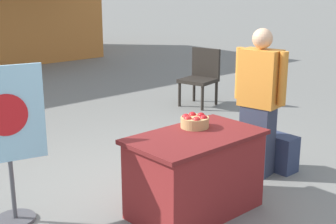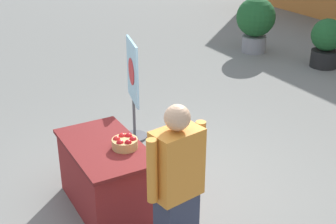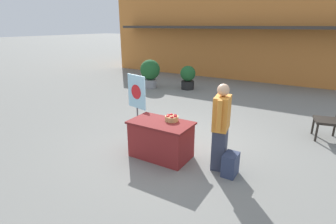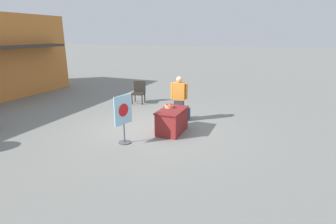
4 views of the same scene
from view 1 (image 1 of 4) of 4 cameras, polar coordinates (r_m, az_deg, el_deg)
name	(u,v)px [view 1 (image 1 of 4)]	position (r m, az deg, el deg)	size (l,w,h in m)	color
ground_plane	(157,186)	(5.07, -1.41, -8.96)	(120.00, 120.00, 0.00)	slate
display_table	(195,174)	(4.38, 3.32, -7.50)	(1.26, 0.74, 0.77)	maroon
apple_basket	(195,121)	(4.45, 3.27, -1.11)	(0.27, 0.27, 0.13)	tan
person_visitor	(259,102)	(5.22, 11.05, 1.18)	(0.32, 0.60, 1.64)	#33384C
backpack	(281,153)	(5.54, 13.63, -4.91)	(0.24, 0.34, 0.42)	#2D3856
poster_board	(8,137)	(4.29, -18.95, -2.87)	(0.65, 0.36, 1.43)	#4C4C51
patio_chair	(202,74)	(8.29, 4.11, 4.62)	(0.65, 0.65, 0.99)	#28231E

